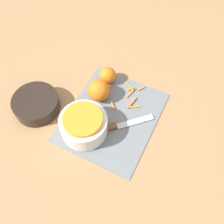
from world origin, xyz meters
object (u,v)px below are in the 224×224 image
at_px(knife, 112,127).
at_px(bowl_dark, 36,104).
at_px(orange_right, 99,90).
at_px(orange_left, 108,75).
at_px(bowl_speckled, 84,125).

bearing_deg(knife, bowl_dark, 144.98).
distance_m(knife, orange_right, 0.15).
height_order(bowl_dark, orange_right, orange_right).
xyz_separation_m(orange_left, orange_right, (-0.09, -0.01, 0.01)).
xyz_separation_m(bowl_speckled, knife, (0.05, -0.08, -0.04)).
relative_size(bowl_dark, knife, 0.94).
bearing_deg(orange_right, orange_left, 4.28).
bearing_deg(bowl_dark, knife, -80.95).
height_order(bowl_speckled, knife, bowl_speckled).
xyz_separation_m(bowl_dark, orange_right, (0.15, -0.19, 0.02)).
distance_m(bowl_dark, orange_right, 0.24).
relative_size(bowl_speckled, orange_left, 2.50).
xyz_separation_m(bowl_speckled, orange_right, (0.15, 0.02, -0.00)).
height_order(bowl_dark, orange_left, orange_left).
relative_size(bowl_dark, orange_right, 2.05).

